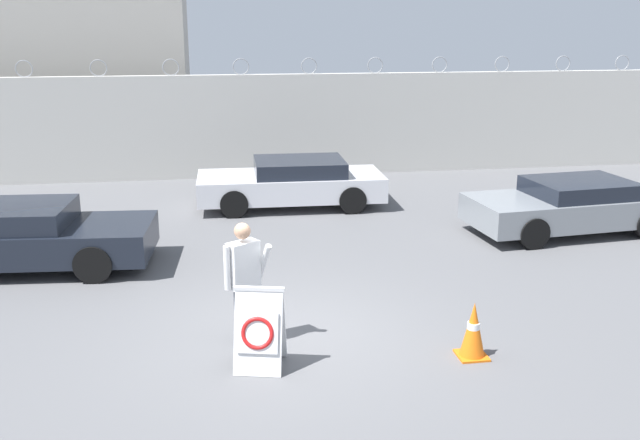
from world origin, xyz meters
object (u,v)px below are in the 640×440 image
parked_car_front_coupe (18,236)px  parked_car_rear_sedan (292,182)px  security_guard (244,277)px  barricade_sign (259,328)px  traffic_cone_near (473,330)px  parked_car_far_side (571,205)px

parked_car_front_coupe → parked_car_rear_sedan: size_ratio=1.07×
security_guard → parked_car_rear_sedan: size_ratio=0.39×
security_guard → barricade_sign: bearing=-112.1°
traffic_cone_near → parked_car_rear_sedan: size_ratio=0.17×
security_guard → parked_car_far_side: security_guard is taller
barricade_sign → parked_car_front_coupe: (-4.09, 4.63, 0.06)m
security_guard → parked_car_front_coupe: security_guard is taller
barricade_sign → traffic_cone_near: barricade_sign is taller
parked_car_front_coupe → parked_car_far_side: parked_car_front_coupe is taller
parked_car_rear_sedan → parked_car_far_side: parked_car_rear_sedan is taller
security_guard → parked_car_front_coupe: size_ratio=0.37×
parked_car_rear_sedan → parked_car_far_side: 6.51m
barricade_sign → security_guard: (-0.15, 0.79, 0.44)m
traffic_cone_near → parked_car_far_side: size_ratio=0.18×
traffic_cone_near → parked_car_front_coupe: 8.47m
barricade_sign → parked_car_front_coupe: 6.18m
barricade_sign → security_guard: size_ratio=0.63×
parked_car_rear_sedan → parked_car_front_coupe: bearing=35.6°
barricade_sign → security_guard: 0.91m
barricade_sign → traffic_cone_near: (2.90, -0.14, -0.17)m
security_guard → traffic_cone_near: 3.25m
security_guard → parked_car_front_coupe: (-3.94, 3.85, -0.38)m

